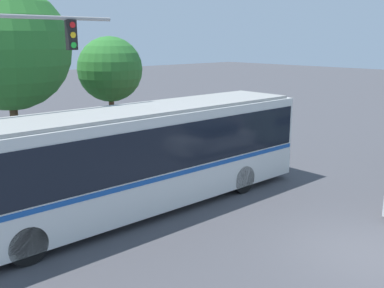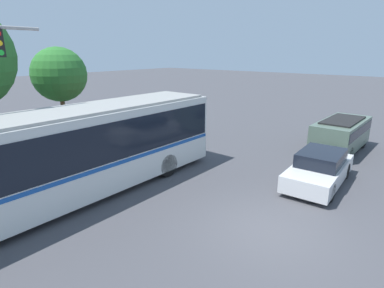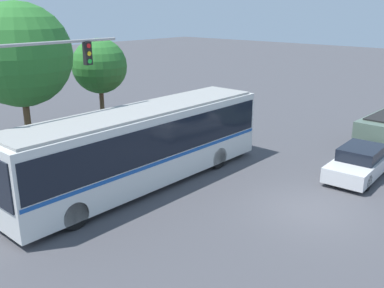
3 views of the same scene
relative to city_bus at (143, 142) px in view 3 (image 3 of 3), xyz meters
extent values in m
plane|color=#444449|center=(2.38, -6.51, -1.88)|extent=(140.00, 140.00, 0.00)
cube|color=silver|center=(0.01, 0.00, -0.15)|extent=(12.47, 2.60, 2.95)
cube|color=black|center=(0.01, 0.00, 0.32)|extent=(12.22, 2.64, 1.42)
cube|color=#194C9E|center=(0.01, 0.00, -0.51)|extent=(12.34, 2.63, 0.14)
cube|color=#959592|center=(0.01, 0.00, 1.37)|extent=(11.97, 2.40, 0.10)
cylinder|color=black|center=(-4.23, -1.09, -1.38)|extent=(1.00, 0.31, 1.00)
cylinder|color=black|center=(-4.22, 1.14, -1.38)|extent=(1.00, 0.31, 1.00)
cylinder|color=black|center=(3.62, -1.14, -1.38)|extent=(1.00, 0.31, 1.00)
cylinder|color=black|center=(3.63, 1.10, -1.38)|extent=(1.00, 0.31, 1.00)
cube|color=silver|center=(6.92, -6.55, -1.36)|extent=(4.42, 1.98, 0.66)
cube|color=black|center=(7.03, -6.55, -0.77)|extent=(2.24, 1.67, 0.53)
cylinder|color=black|center=(5.61, -7.39, -1.54)|extent=(0.69, 0.25, 0.68)
cylinder|color=black|center=(5.54, -5.84, -1.54)|extent=(0.69, 0.25, 0.68)
cylinder|color=black|center=(8.18, -5.71, -1.54)|extent=(0.69, 0.25, 0.68)
cylinder|color=black|center=(10.81, -5.14, -1.52)|extent=(0.71, 0.27, 0.71)
cylinder|color=black|center=(13.64, -5.19, -1.52)|extent=(0.71, 0.27, 0.71)
cylinder|color=gray|center=(-2.77, 1.71, 4.12)|extent=(5.85, 0.12, 0.12)
cube|color=black|center=(-1.24, 1.71, 3.62)|extent=(0.30, 0.22, 0.90)
cylinder|color=red|center=(-1.24, 1.59, 3.92)|extent=(0.18, 0.02, 0.18)
cylinder|color=yellow|center=(-1.24, 1.59, 3.62)|extent=(0.18, 0.02, 0.18)
cylinder|color=green|center=(-1.24, 1.59, 3.32)|extent=(0.18, 0.02, 0.18)
cube|color=#286028|center=(5.97, 4.45, -1.46)|extent=(6.12, 1.50, 0.83)
cube|color=#B7192D|center=(5.97, 4.45, -0.83)|extent=(6.00, 1.43, 0.43)
cylinder|color=brown|center=(-0.98, 7.71, -0.29)|extent=(0.34, 0.34, 3.17)
sphere|color=#2D752D|center=(-0.98, 7.71, 3.14)|extent=(5.12, 5.12, 5.12)
cylinder|color=brown|center=(4.31, 8.44, -0.52)|extent=(0.27, 0.27, 2.72)
sphere|color=#2D752D|center=(4.31, 8.44, 2.02)|extent=(3.28, 3.28, 3.28)
camera|label=1|loc=(-7.98, -11.20, 3.51)|focal=41.73mm
camera|label=2|loc=(-5.48, -9.96, 3.36)|focal=28.94mm
camera|label=3|loc=(-11.49, -12.83, 5.38)|focal=40.29mm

